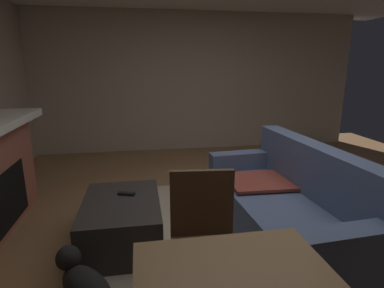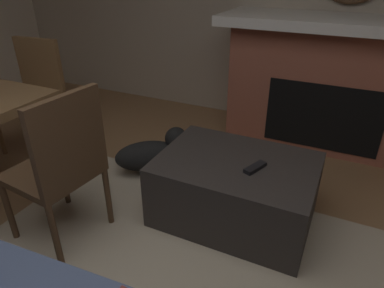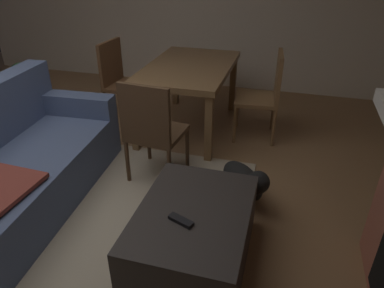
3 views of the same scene
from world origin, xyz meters
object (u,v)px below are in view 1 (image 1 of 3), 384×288
Objects in this scene: couch at (289,208)px; small_dog at (84,283)px; tv_remote at (126,194)px; dining_chair_west at (203,233)px; ottoman_coffee_table at (122,222)px.

small_dog is at bearing -72.36° from couch.
tv_remote is at bearing 162.96° from small_dog.
small_dog is (0.56, -1.76, -0.13)m from couch.
couch is 1.53m from tv_remote.
tv_remote is 0.17× the size of dining_chair_west.
tv_remote is at bearing -101.82° from couch.
ottoman_coffee_table is (-0.19, -1.53, -0.11)m from couch.
tv_remote is 0.94m from small_dog.
ottoman_coffee_table is 0.26m from tv_remote.
ottoman_coffee_table is 5.95× the size of tv_remote.
dining_chair_west reaches higher than tv_remote.
couch is 1.55m from ottoman_coffee_table.
small_dog is at bearing -16.60° from ottoman_coffee_table.
dining_chair_west is 0.88m from small_dog.
ottoman_coffee_table reaches higher than small_dog.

